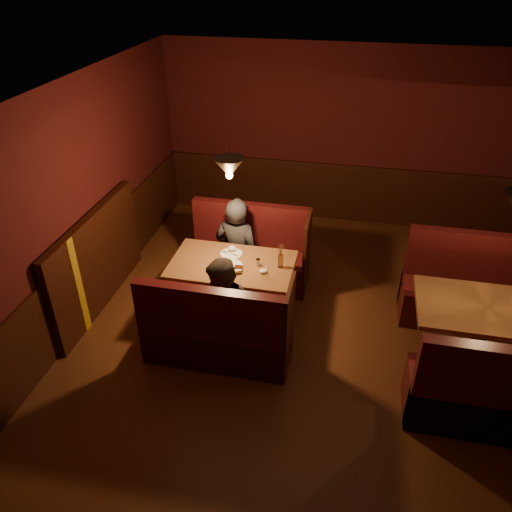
% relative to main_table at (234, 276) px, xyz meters
% --- Properties ---
extents(room, '(6.02, 7.02, 2.92)m').
position_rel_main_table_xyz_m(room, '(0.85, -0.44, 0.43)').
color(room, '#562D16').
rests_on(room, ground).
extents(main_table, '(1.51, 0.91, 1.05)m').
position_rel_main_table_xyz_m(main_table, '(0.00, 0.00, 0.00)').
color(main_table, brown).
rests_on(main_table, ground).
extents(main_bench_far, '(1.66, 0.59, 1.13)m').
position_rel_main_table_xyz_m(main_bench_far, '(0.02, 0.85, -0.26)').
color(main_bench_far, '#44110D').
rests_on(main_bench_far, ground).
extents(main_bench_near, '(1.66, 0.59, 1.13)m').
position_rel_main_table_xyz_m(main_bench_near, '(0.02, -0.86, -0.26)').
color(main_bench_near, '#44110D').
rests_on(main_bench_near, ground).
extents(second_table, '(1.48, 0.95, 0.83)m').
position_rel_main_table_xyz_m(second_table, '(2.88, -0.31, -0.00)').
color(second_table, brown).
rests_on(second_table, ground).
extents(second_bench_far, '(1.64, 0.61, 1.17)m').
position_rel_main_table_xyz_m(second_bench_far, '(2.91, 0.58, -0.25)').
color(second_bench_far, '#44110D').
rests_on(second_bench_far, ground).
extents(second_bench_near, '(1.64, 0.61, 1.17)m').
position_rel_main_table_xyz_m(second_bench_near, '(2.91, -1.19, -0.25)').
color(second_bench_near, '#44110D').
rests_on(second_bench_near, ground).
extents(diner_a, '(0.68, 0.50, 1.72)m').
position_rel_main_table_xyz_m(diner_a, '(-0.11, 0.63, 0.24)').
color(diner_a, '#252427').
rests_on(diner_a, ground).
extents(diner_b, '(0.84, 0.69, 1.58)m').
position_rel_main_table_xyz_m(diner_b, '(0.07, -0.65, 0.17)').
color(diner_b, '#2B2320').
rests_on(diner_b, ground).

